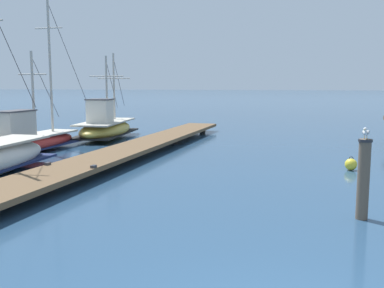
# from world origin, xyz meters

# --- Properties ---
(floating_dock) EXTENTS (3.49, 22.44, 0.53)m
(floating_dock) POSITION_xyz_m (-6.19, 12.13, 0.36)
(floating_dock) COLOR brown
(floating_dock) RESTS_ON ground
(fishing_boat_0) EXTENTS (2.54, 6.44, 4.68)m
(fishing_boat_0) POSITION_xyz_m (-9.71, 17.87, 0.62)
(fishing_boat_0) COLOR gold
(fishing_boat_0) RESTS_ON ground
(fishing_boat_5) EXTENTS (2.00, 8.06, 7.03)m
(fishing_boat_5) POSITION_xyz_m (-10.93, 12.49, 0.56)
(fishing_boat_5) COLOR #AD2823
(fishing_boat_5) RESTS_ON ground
(mooring_piling) EXTENTS (0.30, 0.30, 1.78)m
(mooring_piling) POSITION_xyz_m (1.62, 5.49, 0.93)
(mooring_piling) COLOR brown
(mooring_piling) RESTS_ON ground
(perched_seagull) EXTENTS (0.21, 0.37, 0.27)m
(perched_seagull) POSITION_xyz_m (1.62, 5.49, 1.93)
(perched_seagull) COLOR gold
(perched_seagull) RESTS_ON mooring_piling
(mooring_buoy) EXTENTS (0.41, 0.41, 0.48)m
(mooring_buoy) POSITION_xyz_m (2.14, 11.29, 0.21)
(mooring_buoy) COLOR yellow
(mooring_buoy) RESTS_ON ground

